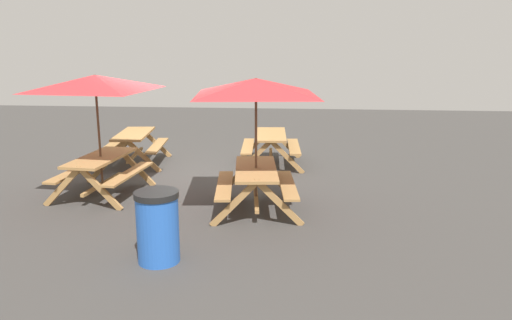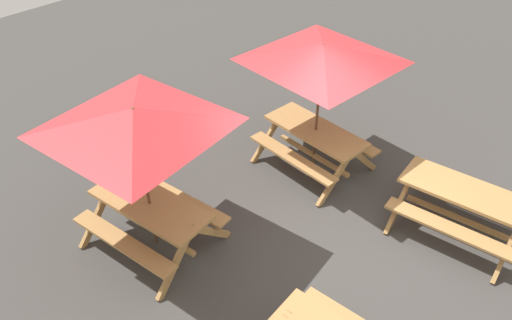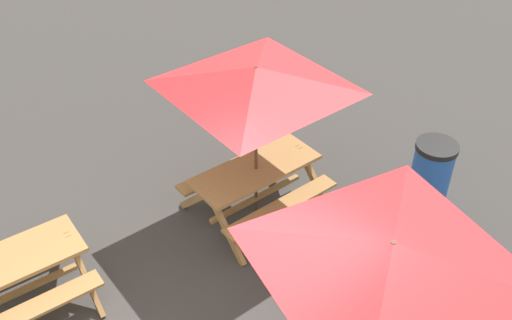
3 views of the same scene
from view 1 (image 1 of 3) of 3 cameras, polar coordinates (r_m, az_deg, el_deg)
ground_plane at (r=10.89m, az=-8.65°, el=-2.17°), size 24.00×24.00×0.00m
picnic_table_0 at (r=8.42m, az=-0.00°, el=7.23°), size 2.81×2.81×2.34m
picnic_table_1 at (r=11.92m, az=1.71°, el=2.09°), size 1.88×1.63×0.81m
picnic_table_2 at (r=12.35m, az=-13.75°, el=2.11°), size 1.93×1.70×0.81m
picnic_table_3 at (r=9.74m, az=-17.83°, el=7.43°), size 2.82×2.82×2.34m
trash_bin_blue at (r=6.80m, az=-11.16°, el=-7.48°), size 0.59×0.59×0.98m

